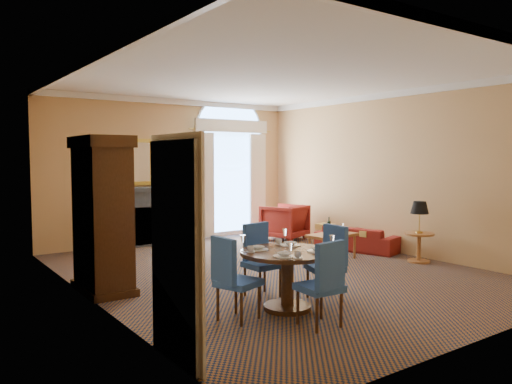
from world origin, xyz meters
TOP-DOWN VIEW (x-y plane):
  - ground at (0.00, 0.00)m, footprint 7.50×7.50m
  - room_envelope at (-0.03, 0.67)m, footprint 6.04×7.52m
  - armoire at (-2.72, 0.40)m, footprint 0.63×1.12m
  - dining_table at (-1.13, -1.77)m, footprint 1.18×1.18m
  - dining_chair_north at (-1.02, -1.02)m, footprint 0.48×0.49m
  - dining_chair_south at (-1.23, -2.55)m, footprint 0.48×0.49m
  - dining_chair_east at (-0.36, -1.73)m, footprint 0.56×0.56m
  - dining_chair_west at (-1.93, -1.74)m, footprint 0.56×0.56m
  - sofa at (2.55, 0.51)m, footprint 1.12×1.80m
  - armchair at (2.16, 2.42)m, footprint 1.12×1.14m
  - coffee_table at (1.49, 0.15)m, footprint 1.00×0.63m
  - side_table at (2.60, -0.94)m, footprint 0.53×0.53m

SIDE VIEW (x-z plane):
  - ground at x=0.00m, z-range 0.00..0.00m
  - sofa at x=2.55m, z-range 0.00..0.49m
  - armchair at x=2.16m, z-range 0.00..0.82m
  - coffee_table at x=1.49m, z-range 0.04..0.84m
  - dining_table at x=-1.13m, z-range 0.08..1.02m
  - dining_chair_north at x=-1.02m, z-range 0.07..1.06m
  - dining_chair_south at x=-1.23m, z-range 0.07..1.06m
  - dining_chair_east at x=-0.36m, z-range 0.07..1.06m
  - dining_chair_west at x=-1.93m, z-range 0.07..1.06m
  - side_table at x=2.60m, z-range 0.15..1.24m
  - armoire at x=-2.72m, z-range -0.04..2.16m
  - room_envelope at x=-0.03m, z-range 0.78..4.23m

